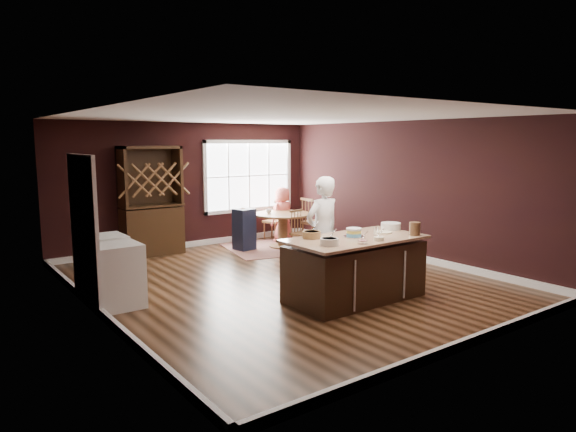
% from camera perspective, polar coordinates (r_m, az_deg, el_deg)
% --- Properties ---
extents(room_shell, '(7.00, 7.00, 7.00)m').
position_cam_1_polar(room_shell, '(8.32, -0.52, 1.74)').
color(room_shell, brown).
rests_on(room_shell, ground).
extents(window, '(2.36, 0.10, 1.66)m').
position_cam_1_polar(window, '(12.01, -4.37, 4.47)').
color(window, white).
rests_on(window, room_shell).
extents(doorway, '(0.08, 1.26, 2.13)m').
position_cam_1_polar(doorway, '(7.65, -21.69, -1.90)').
color(doorway, white).
rests_on(doorway, room_shell).
extents(kitchen_island, '(2.06, 1.08, 0.92)m').
position_cam_1_polar(kitchen_island, '(7.60, 7.42, -5.95)').
color(kitchen_island, '#2F210E').
rests_on(kitchen_island, ground).
extents(dining_table, '(1.26, 1.26, 0.75)m').
position_cam_1_polar(dining_table, '(11.17, -0.60, -0.79)').
color(dining_table, brown).
rests_on(dining_table, ground).
extents(baker, '(0.67, 0.46, 1.76)m').
position_cam_1_polar(baker, '(8.13, 3.85, -1.78)').
color(baker, white).
rests_on(baker, ground).
extents(layer_cake, '(0.32, 0.32, 0.13)m').
position_cam_1_polar(layer_cake, '(7.53, 7.33, -1.84)').
color(layer_cake, silver).
rests_on(layer_cake, kitchen_island).
extents(bowl_blue, '(0.25, 0.25, 0.10)m').
position_cam_1_polar(bowl_blue, '(6.91, 4.62, -2.86)').
color(bowl_blue, silver).
rests_on(bowl_blue, kitchen_island).
extents(bowl_yellow, '(0.27, 0.27, 0.10)m').
position_cam_1_polar(bowl_yellow, '(7.38, 2.63, -2.10)').
color(bowl_yellow, olive).
rests_on(bowl_yellow, kitchen_island).
extents(bowl_pink, '(0.14, 0.14, 0.05)m').
position_cam_1_polar(bowl_pink, '(7.05, 8.28, -2.87)').
color(bowl_pink, white).
rests_on(bowl_pink, kitchen_island).
extents(bowl_olive, '(0.14, 0.14, 0.05)m').
position_cam_1_polar(bowl_olive, '(7.31, 10.05, -2.50)').
color(bowl_olive, white).
rests_on(bowl_olive, kitchen_island).
extents(drinking_glass, '(0.07, 0.07, 0.13)m').
position_cam_1_polar(drinking_glass, '(7.69, 9.74, -1.67)').
color(drinking_glass, white).
rests_on(drinking_glass, kitchen_island).
extents(dinner_plate, '(0.27, 0.27, 0.02)m').
position_cam_1_polar(dinner_plate, '(7.94, 10.51, -1.79)').
color(dinner_plate, beige).
rests_on(dinner_plate, kitchen_island).
extents(white_tub, '(0.31, 0.31, 0.11)m').
position_cam_1_polar(white_tub, '(8.27, 11.35, -1.11)').
color(white_tub, white).
rests_on(white_tub, kitchen_island).
extents(stoneware_crock, '(0.16, 0.16, 0.20)m').
position_cam_1_polar(stoneware_crock, '(7.82, 13.91, -1.39)').
color(stoneware_crock, '#4C3627').
rests_on(stoneware_crock, kitchen_island).
extents(rug, '(2.69, 2.27, 0.01)m').
position_cam_1_polar(rug, '(11.26, -0.60, -3.44)').
color(rug, brown).
rests_on(rug, ground).
extents(chair_east, '(0.44, 0.46, 1.05)m').
position_cam_1_polar(chair_east, '(11.64, 2.83, -0.47)').
color(chair_east, olive).
rests_on(chair_east, ground).
extents(chair_south, '(0.44, 0.43, 0.91)m').
position_cam_1_polar(chair_south, '(10.55, 1.57, -1.76)').
color(chair_south, brown).
rests_on(chair_south, ground).
extents(chair_north, '(0.52, 0.51, 0.97)m').
position_cam_1_polar(chair_north, '(12.06, -1.63, -0.36)').
color(chair_north, olive).
rests_on(chair_north, ground).
extents(seated_woman, '(0.69, 0.53, 1.27)m').
position_cam_1_polar(seated_woman, '(11.76, -0.59, 0.16)').
color(seated_woman, '#D95E56').
rests_on(seated_woman, ground).
extents(high_chair, '(0.42, 0.42, 0.92)m').
position_cam_1_polar(high_chair, '(10.95, -4.90, -1.39)').
color(high_chair, '#18223C').
rests_on(high_chair, ground).
extents(toddler, '(0.18, 0.14, 0.26)m').
position_cam_1_polar(toddler, '(11.01, -4.84, 0.50)').
color(toddler, '#8CA5BF').
rests_on(toddler, high_chair).
extents(table_plate, '(0.21, 0.21, 0.02)m').
position_cam_1_polar(table_plate, '(11.23, 0.74, 0.41)').
color(table_plate, beige).
rests_on(table_plate, dining_table).
extents(table_cup, '(0.14, 0.14, 0.09)m').
position_cam_1_polar(table_cup, '(11.13, -2.15, 0.53)').
color(table_cup, silver).
rests_on(table_cup, dining_table).
extents(hutch, '(1.21, 0.50, 2.21)m').
position_cam_1_polar(hutch, '(10.72, -14.95, 1.62)').
color(hutch, '#412815').
rests_on(hutch, ground).
extents(washer, '(0.62, 0.60, 0.90)m').
position_cam_1_polar(washer, '(7.56, -18.41, -6.32)').
color(washer, silver).
rests_on(washer, ground).
extents(dryer, '(0.63, 0.61, 0.92)m').
position_cam_1_polar(dryer, '(8.15, -19.80, -5.26)').
color(dryer, white).
rests_on(dryer, ground).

